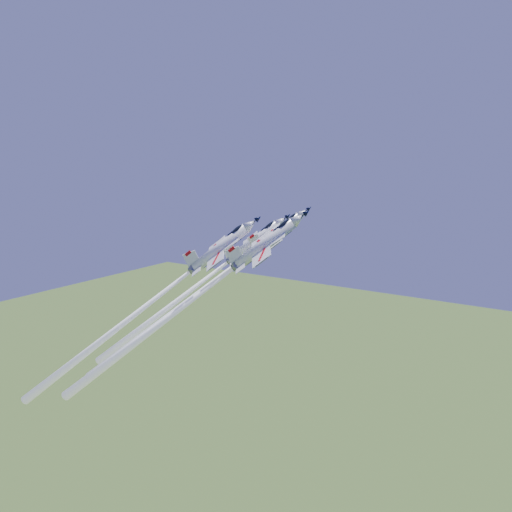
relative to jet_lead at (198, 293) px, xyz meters
The scene contains 4 objects.
jet_lead is the anchor object (origin of this frame).
jet_left 5.78m from the jet_lead, 138.21° to the left, with size 37.22×24.89×39.85m.
jet_right 8.95m from the jet_lead, 67.86° to the right, with size 42.03×28.26×45.30m.
jet_slot 12.66m from the jet_lead, 125.10° to the right, with size 43.25×29.20×46.84m.
Camera 1 is at (62.51, -94.10, 104.97)m, focal length 40.00 mm.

